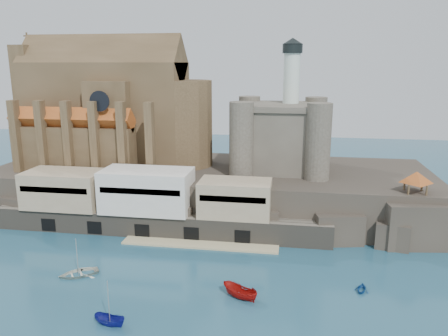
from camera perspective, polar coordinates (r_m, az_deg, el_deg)
ground at (r=69.59m, az=-8.10°, el=-15.68°), size 300.00×300.00×0.00m
promontory at (r=103.19m, az=-1.89°, el=-2.75°), size 100.00×36.00×10.00m
quay at (r=90.33m, az=-10.14°, el=-4.58°), size 70.00×12.00×13.05m
church at (r=109.20m, az=-14.23°, el=6.96°), size 47.00×25.93×30.51m
castle_keep at (r=100.17m, az=7.44°, el=4.50°), size 21.20×21.20×29.30m
rock_outcrop at (r=91.80m, az=23.33°, el=-6.57°), size 14.50×10.50×8.70m
pavilion at (r=89.51m, az=23.82°, el=-1.28°), size 6.40×6.40×5.40m
boat_2 at (r=63.39m, az=-14.65°, el=-19.18°), size 2.14×2.10×4.67m
boat_5 at (r=67.40m, az=2.06°, el=-16.58°), size 2.98×2.95×5.82m
boat_6 at (r=77.37m, az=-18.45°, el=-13.13°), size 3.68×4.46×6.34m
boat_7 at (r=72.20m, az=17.50°, el=-15.07°), size 3.03×2.34×3.09m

